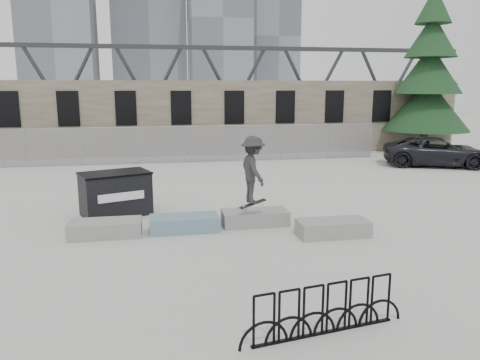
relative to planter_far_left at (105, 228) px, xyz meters
name	(u,v)px	position (x,y,z in m)	size (l,w,h in m)	color
ground	(213,229)	(3.07, 0.10, -0.24)	(120.00, 120.00, 0.00)	#BBBBB6
stone_wall	(180,117)	(3.07, 16.34, 2.01)	(36.00, 2.58, 4.50)	#695F4D
chainlink_fence	(185,144)	(3.07, 12.60, 0.79)	(22.06, 0.06, 2.02)	gray
planter_far_left	(105,228)	(0.00, 0.00, 0.00)	(2.00, 0.90, 0.45)	gray
planter_center_left	(184,223)	(2.22, 0.10, 0.00)	(2.00, 0.90, 0.45)	#2D6A88
planter_center_right	(255,217)	(4.39, 0.34, 0.00)	(2.00, 0.90, 0.45)	gray
planter_offset	(333,227)	(6.34, -1.12, 0.00)	(2.00, 0.90, 0.45)	gray
dumpster	(116,193)	(0.13, 2.26, 0.47)	(2.49, 1.99, 1.42)	black
bike_rack	(325,310)	(4.20, -6.18, 0.19)	(3.10, 0.59, 0.90)	black
spruce_tree	(429,78)	(18.41, 14.07, 4.41)	(5.31, 5.31, 11.50)	#38281E
skyline_towers	(153,7)	(2.06, 93.91, 20.55)	(58.00, 28.00, 48.00)	slate
truss_bridge	(234,86)	(13.07, 55.10, 3.89)	(70.00, 3.00, 9.80)	#2D3033
suv	(437,152)	(16.16, 9.12, 0.51)	(2.51, 5.45, 1.51)	black
skateboarder	(253,170)	(4.23, -0.12, 1.55)	(0.91, 1.36, 2.11)	#2C2C2F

